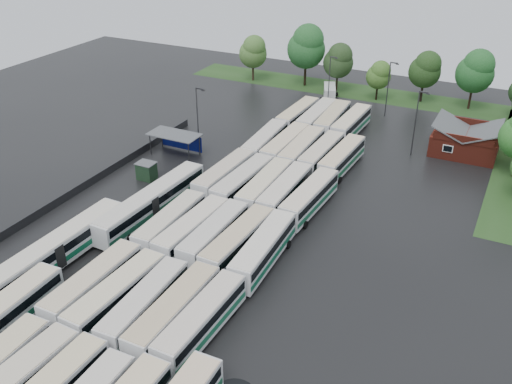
% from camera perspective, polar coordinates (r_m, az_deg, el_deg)
% --- Properties ---
extents(ground, '(160.00, 160.00, 0.00)m').
position_cam_1_polar(ground, '(68.34, -6.03, -5.80)').
color(ground, black).
rests_on(ground, ground).
extents(brick_building, '(10.07, 8.60, 5.39)m').
position_cam_1_polar(brick_building, '(97.21, 20.17, 4.67)').
color(brick_building, maroon).
rests_on(brick_building, ground).
extents(wash_shed, '(8.20, 4.20, 3.58)m').
position_cam_1_polar(wash_shed, '(91.56, -8.02, 5.52)').
color(wash_shed, '#2D2D30').
rests_on(wash_shed, ground).
extents(utility_hut, '(2.70, 2.20, 2.62)m').
position_cam_1_polar(utility_hut, '(84.83, -10.89, 2.10)').
color(utility_hut, black).
rests_on(utility_hut, ground).
extents(grass_strip_north, '(80.00, 10.00, 0.01)m').
position_cam_1_polar(grass_strip_north, '(121.83, 11.31, 9.64)').
color(grass_strip_north, '#244619').
rests_on(grass_strip_north, ground).
extents(west_fence, '(0.10, 50.00, 1.20)m').
position_cam_1_polar(west_fence, '(85.61, -15.90, 1.19)').
color(west_fence, '#2D2D30').
rests_on(west_fence, ground).
extents(bus_r1c0, '(2.83, 12.97, 3.61)m').
position_cam_1_polar(bus_r1c0, '(61.70, -15.94, -8.90)').
color(bus_r1c0, silver).
rests_on(bus_r1c0, ground).
extents(bus_r1c1, '(3.22, 12.95, 3.58)m').
position_cam_1_polar(bus_r1c1, '(59.73, -13.72, -9.98)').
color(bus_r1c1, silver).
rests_on(bus_r1c1, ground).
extents(bus_r1c2, '(3.14, 12.65, 3.50)m').
position_cam_1_polar(bus_r1c2, '(58.06, -11.06, -10.99)').
color(bus_r1c2, silver).
rests_on(bus_r1c2, ground).
extents(bus_r1c3, '(2.81, 13.08, 3.64)m').
position_cam_1_polar(bus_r1c3, '(56.58, -8.19, -11.82)').
color(bus_r1c3, silver).
rests_on(bus_r1c3, ground).
extents(bus_r1c4, '(2.95, 12.77, 3.54)m').
position_cam_1_polar(bus_r1c4, '(55.45, -5.49, -12.68)').
color(bus_r1c4, silver).
rests_on(bus_r1c4, ground).
extents(bus_r2c0, '(2.89, 12.60, 3.50)m').
position_cam_1_polar(bus_r2c0, '(70.15, -8.56, -3.12)').
color(bus_r2c0, silver).
rests_on(bus_r2c0, ground).
extents(bus_r2c1, '(3.20, 12.84, 3.55)m').
position_cam_1_polar(bus_r2c1, '(68.49, -6.39, -3.78)').
color(bus_r2c1, silver).
rests_on(bus_r2c1, ground).
extents(bus_r2c2, '(2.73, 12.65, 3.52)m').
position_cam_1_polar(bus_r2c2, '(67.35, -4.20, -4.30)').
color(bus_r2c2, silver).
rests_on(bus_r2c2, ground).
extents(bus_r2c3, '(3.27, 13.08, 3.61)m').
position_cam_1_polar(bus_r2c3, '(65.89, -1.79, -4.99)').
color(bus_r2c3, silver).
rests_on(bus_r2c3, ground).
extents(bus_r2c4, '(3.32, 13.27, 3.67)m').
position_cam_1_polar(bus_r2c4, '(64.52, 0.76, -5.76)').
color(bus_r2c4, silver).
rests_on(bus_r2c4, ground).
extents(bus_r3c0, '(3.18, 13.12, 3.63)m').
position_cam_1_polar(bus_r3c0, '(80.50, -3.17, 1.63)').
color(bus_r3c0, silver).
rests_on(bus_r3c0, ground).
extents(bus_r3c1, '(3.37, 13.28, 3.67)m').
position_cam_1_polar(bus_r3c1, '(78.64, -1.29, 1.00)').
color(bus_r3c1, silver).
rests_on(bus_r3c1, ground).
extents(bus_r3c2, '(3.02, 13.16, 3.65)m').
position_cam_1_polar(bus_r3c2, '(77.33, 0.91, 0.49)').
color(bus_r3c2, silver).
rests_on(bus_r3c2, ground).
extents(bus_r3c3, '(2.85, 12.99, 3.61)m').
position_cam_1_polar(bus_r3c3, '(76.37, 2.94, 0.05)').
color(bus_r3c3, silver).
rests_on(bus_r3c3, ground).
extents(bus_r3c4, '(3.38, 13.15, 3.63)m').
position_cam_1_polar(bus_r3c4, '(75.07, 5.36, -0.58)').
color(bus_r3c4, silver).
rests_on(bus_r3c4, ground).
extents(bus_r4c0, '(3.44, 13.25, 3.65)m').
position_cam_1_polar(bus_r4c0, '(90.96, 0.91, 4.98)').
color(bus_r4c0, silver).
rests_on(bus_r4c0, ground).
extents(bus_r4c1, '(2.89, 13.27, 3.69)m').
position_cam_1_polar(bus_r4c1, '(89.80, 2.96, 4.63)').
color(bus_r4c1, silver).
rests_on(bus_r4c1, ground).
extents(bus_r4c2, '(3.01, 13.21, 3.66)m').
position_cam_1_polar(bus_r4c2, '(88.53, 4.59, 4.20)').
color(bus_r4c2, silver).
rests_on(bus_r4c2, ground).
extents(bus_r4c3, '(3.00, 12.71, 3.52)m').
position_cam_1_polar(bus_r4c3, '(87.61, 6.55, 3.77)').
color(bus_r4c3, silver).
rests_on(bus_r4c3, ground).
extents(bus_r4c4, '(3.27, 12.86, 3.55)m').
position_cam_1_polar(bus_r4c4, '(86.61, 8.57, 3.34)').
color(bus_r4c4, silver).
rests_on(bus_r4c4, ground).
extents(bus_r5c0, '(3.12, 12.90, 3.57)m').
position_cam_1_polar(bus_r5c0, '(102.49, 4.19, 7.66)').
color(bus_r5c0, silver).
rests_on(bus_r5c0, ground).
extents(bus_r5c1, '(2.89, 13.23, 3.68)m').
position_cam_1_polar(bus_r5c1, '(101.57, 6.11, 7.41)').
color(bus_r5c1, silver).
rests_on(bus_r5c1, ground).
extents(bus_r5c2, '(3.34, 13.25, 3.66)m').
position_cam_1_polar(bus_r5c2, '(100.75, 7.64, 7.13)').
color(bus_r5c2, silver).
rests_on(bus_r5c2, ground).
extents(bus_r5c3, '(3.17, 13.15, 3.64)m').
position_cam_1_polar(bus_r5c3, '(99.63, 9.48, 6.73)').
color(bus_r5c3, silver).
rests_on(bus_r5c3, ground).
extents(artic_bus_west_b, '(3.73, 19.84, 3.66)m').
position_cam_1_polar(artic_bus_west_b, '(74.90, -10.37, -0.99)').
color(artic_bus_west_b, silver).
rests_on(artic_bus_west_b, ground).
extents(artic_bus_west_c, '(3.22, 19.70, 3.64)m').
position_cam_1_polar(artic_bus_west_c, '(68.26, -19.21, -5.45)').
color(artic_bus_west_c, silver).
rests_on(artic_bus_west_c, ground).
extents(minibus, '(4.22, 6.43, 2.64)m').
position_cam_1_polar(minibus, '(117.05, 7.36, 9.93)').
color(minibus, white).
rests_on(minibus, ground).
extents(tree_north_0, '(6.05, 6.05, 10.03)m').
position_cam_1_polar(tree_north_0, '(126.14, -0.26, 13.89)').
color(tree_north_0, '#3B2C1E').
rests_on(tree_north_0, ground).
extents(tree_north_1, '(7.96, 7.96, 13.18)m').
position_cam_1_polar(tree_north_1, '(122.64, 5.11, 14.33)').
color(tree_north_1, black).
rests_on(tree_north_1, ground).
extents(tree_north_2, '(6.15, 6.15, 10.19)m').
position_cam_1_polar(tree_north_2, '(120.13, 8.29, 12.90)').
color(tree_north_2, black).
rests_on(tree_north_2, ground).
extents(tree_north_3, '(4.86, 4.86, 8.06)m').
position_cam_1_polar(tree_north_3, '(116.77, 12.22, 11.40)').
color(tree_north_3, black).
rests_on(tree_north_3, ground).
extents(tree_north_4, '(6.21, 6.21, 10.29)m').
position_cam_1_polar(tree_north_4, '(117.42, 16.62, 11.69)').
color(tree_north_4, black).
rests_on(tree_north_4, ground).
extents(tree_north_5, '(7.07, 7.07, 11.72)m').
position_cam_1_polar(tree_north_5, '(115.99, 21.15, 11.24)').
color(tree_north_5, black).
rests_on(tree_north_5, ground).
extents(lamp_post_ne, '(1.64, 0.32, 10.67)m').
position_cam_1_polar(lamp_post_ne, '(92.36, 15.78, 7.06)').
color(lamp_post_ne, '#2D2D30').
rests_on(lamp_post_ne, ground).
extents(lamp_post_nw, '(1.65, 0.32, 10.70)m').
position_cam_1_polar(lamp_post_nw, '(90.85, -5.80, 7.66)').
color(lamp_post_nw, '#2D2D30').
rests_on(lamp_post_nw, ground).
extents(lamp_post_back_w, '(1.48, 0.29, 9.62)m').
position_cam_1_polar(lamp_post_back_w, '(112.19, 7.41, 11.32)').
color(lamp_post_back_w, '#2D2D30').
rests_on(lamp_post_back_w, ground).
extents(lamp_post_back_e, '(1.58, 0.31, 10.26)m').
position_cam_1_polar(lamp_post_back_e, '(108.05, 13.15, 10.35)').
color(lamp_post_back_e, '#2D2D30').
rests_on(lamp_post_back_e, ground).
extents(puddle_0, '(5.05, 5.05, 0.01)m').
position_cam_1_polar(puddle_0, '(57.61, -20.76, -15.56)').
color(puddle_0, black).
rests_on(puddle_0, ground).
extents(puddle_2, '(7.56, 7.56, 0.01)m').
position_cam_1_polar(puddle_2, '(71.76, -11.43, -4.42)').
color(puddle_2, black).
rests_on(puddle_2, ground).
extents(puddle_3, '(4.64, 4.64, 0.01)m').
position_cam_1_polar(puddle_3, '(64.08, -2.56, -8.27)').
color(puddle_3, black).
rests_on(puddle_3, ground).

